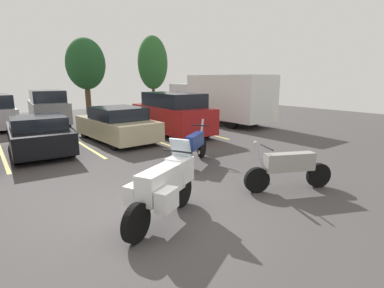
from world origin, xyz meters
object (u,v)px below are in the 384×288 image
Objects in this scene: motorcycle_second at (288,168)px; car_black at (39,134)px; motorcycle_touring at (164,185)px; car_far_grey at (48,108)px; car_red at (172,114)px; motorcycle_third at (195,146)px; box_truck at (220,98)px; car_champagne at (117,125)px.

car_black is at bearing 118.48° from motorcycle_second.
car_far_grey is at bearing 87.36° from motorcycle_touring.
car_black is 0.91× the size of car_red.
motorcycle_third is 0.42× the size of car_black.
motorcycle_second is 8.06m from car_red.
car_black reaches higher than motorcycle_second.
motorcycle_touring reaches higher than car_black.
car_champagne is at bearing -167.86° from box_truck.
motorcycle_touring is 7.39m from car_black.
car_red is at bearing 1.62° from car_black.
motorcycle_second is at bearing -122.32° from box_truck.
car_black is (-0.98, 7.32, -0.03)m from motorcycle_touring.
motorcycle_second is (3.21, -0.39, -0.13)m from motorcycle_touring.
motorcycle_third is at bearing -135.66° from box_truck.
motorcycle_second is at bearing -6.99° from motorcycle_touring.
car_red reaches higher than car_champagne.
car_black is 10.33m from box_truck.
car_red is (1.65, 7.88, 0.43)m from motorcycle_second.
motorcycle_second is 3.20m from motorcycle_third.
motorcycle_touring is 0.97× the size of motorcycle_second.
box_truck is (10.15, 1.72, 0.85)m from car_black.
motorcycle_second is 11.20m from box_truck.
car_black is at bearing -178.38° from car_red.
motorcycle_third is 5.89m from car_black.
car_red is 4.62m from box_truck.
car_black is (-3.75, 4.54, 0.10)m from motorcycle_third.
car_far_grey is (-2.55, 14.66, 0.41)m from motorcycle_second.
box_truck is (4.32, 1.55, 0.51)m from car_red.
car_far_grey is at bearing 76.72° from car_black.
motorcycle_touring is at bearing 173.01° from motorcycle_second.
car_red is at bearing 66.10° from motorcycle_third.
motorcycle_second is 0.29× the size of box_truck.
car_red is (4.85, 7.49, 0.30)m from motorcycle_touring.
car_black is 0.61× the size of box_truck.
car_red is (2.76, -0.03, 0.28)m from car_champagne.
car_far_grey reaches higher than motorcycle_touring.
car_far_grey is at bearing 121.77° from car_red.
car_red is (2.09, 4.71, 0.43)m from motorcycle_third.
car_red is at bearing -0.60° from car_champagne.
box_truck reaches higher than car_black.
car_champagne is 6.90m from car_far_grey.
car_far_grey is at bearing 148.48° from box_truck.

